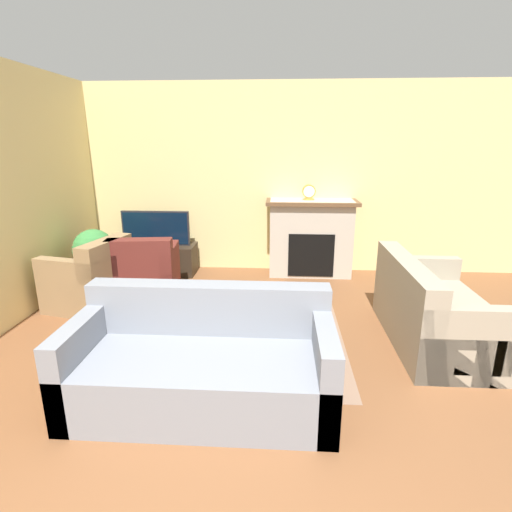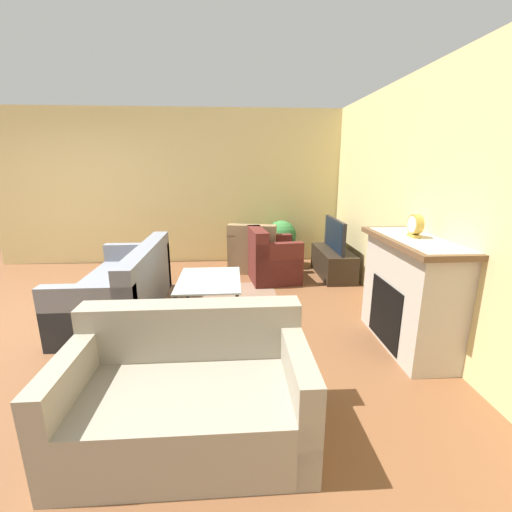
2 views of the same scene
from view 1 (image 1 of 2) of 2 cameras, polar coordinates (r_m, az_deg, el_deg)
wall_back at (r=5.93m, az=0.76°, el=10.86°), size 8.04×0.06×2.70m
area_rug at (r=4.05m, az=-3.24°, el=-11.74°), size 2.17×1.94×0.00m
fireplace at (r=5.81m, az=7.80°, el=2.83°), size 1.28×0.51×1.09m
tv_stand at (r=6.08m, az=-13.82°, el=-0.40°), size 1.11×0.47×0.43m
tv at (r=5.96m, az=-14.13°, el=3.89°), size 0.98×0.06×0.50m
couch_sectional at (r=3.11m, az=-7.50°, el=-15.13°), size 1.90×0.89×0.82m
couch_loveseat at (r=4.24m, az=24.03°, el=-7.56°), size 0.88×1.54×0.82m
armchair_by_window at (r=5.08m, az=-22.50°, el=-3.39°), size 0.90×0.93×0.82m
armchair_accent at (r=5.07m, az=-15.50°, el=-2.73°), size 0.83×0.80×0.82m
coffee_table at (r=3.97m, az=-3.17°, el=-6.08°), size 0.97×0.74×0.44m
potted_plant at (r=5.52m, az=-22.11°, el=0.46°), size 0.52×0.52×0.82m
mantel_clock at (r=5.70m, az=7.56°, el=9.05°), size 0.19×0.07×0.22m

